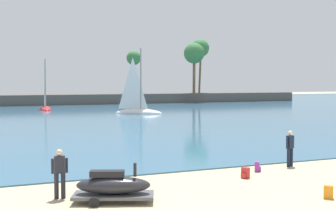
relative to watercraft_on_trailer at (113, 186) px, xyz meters
name	(u,v)px	position (x,y,z in m)	size (l,w,h in m)	color
sea	(33,108)	(1.99, 53.01, -0.49)	(220.00, 99.18, 0.06)	#33607F
palm_headland	(30,90)	(2.38, 62.70, 2.02)	(104.25, 7.14, 13.50)	#514C47
watercraft_on_trailer	(113,186)	(0.00, 0.00, 0.00)	(2.79, 1.86, 1.28)	#4C4C51
person_rigging_by_gear	(60,172)	(-1.53, 1.10, 0.38)	(0.55, 0.22, 1.67)	#23232D
person_at_waterline	(290,147)	(9.10, 2.69, 0.38)	(0.53, 0.29, 1.67)	#141E33
backpack_near_kite	(328,192)	(6.80, -2.28, -0.31)	(0.37, 0.37, 0.44)	orange
backpack_by_trailer	(245,173)	(5.88, 1.39, -0.31)	(0.34, 0.35, 0.44)	red
backpack_spare	(257,167)	(7.07, 2.31, -0.31)	(0.37, 0.37, 0.44)	purple
sailboat_near_shore	(45,105)	(3.27, 48.44, 0.23)	(1.71, 5.27, 7.58)	red
sailboat_mid_bay	(138,107)	(12.91, 36.79, 0.32)	(5.88, 4.83, 8.59)	white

